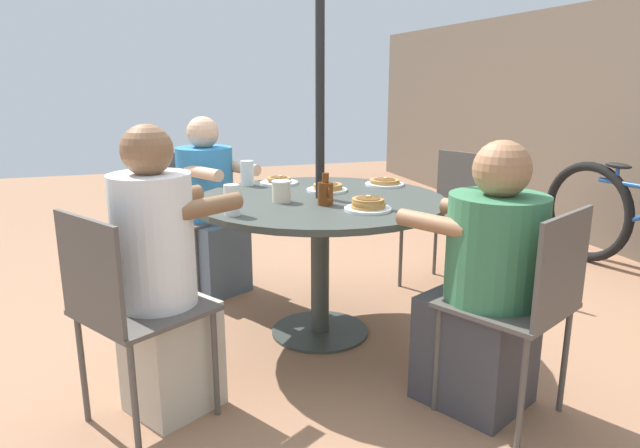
# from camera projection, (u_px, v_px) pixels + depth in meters

# --- Properties ---
(ground_plane) EXTENTS (12.00, 12.00, 0.00)m
(ground_plane) POSITION_uv_depth(u_px,v_px,m) (320.00, 332.00, 3.07)
(ground_plane) COLOR #9E7051
(patio_table) EXTENTS (1.28, 1.28, 0.74)m
(patio_table) POSITION_uv_depth(u_px,v_px,m) (320.00, 217.00, 2.92)
(patio_table) COLOR #383D38
(patio_table) RESTS_ON ground
(umbrella_pole) EXTENTS (0.05, 0.05, 2.29)m
(umbrella_pole) POSITION_uv_depth(u_px,v_px,m) (320.00, 116.00, 2.79)
(umbrella_pole) COLOR black
(umbrella_pole) RESTS_ON ground
(patio_chair_north) EXTENTS (0.56, 0.56, 0.87)m
(patio_chair_north) POSITION_uv_depth(u_px,v_px,m) (451.00, 209.00, 3.67)
(patio_chair_north) COLOR #514C47
(patio_chair_north) RESTS_ON ground
(patio_chair_east) EXTENTS (0.58, 0.58, 0.87)m
(patio_chair_east) POSITION_uv_depth(u_px,v_px,m) (194.00, 208.00, 3.69)
(patio_chair_east) COLOR #514C47
(patio_chair_east) RESTS_ON ground
(diner_east) EXTENTS (0.57, 0.52, 1.11)m
(diner_east) POSITION_uv_depth(u_px,v_px,m) (209.00, 214.00, 3.58)
(diner_east) COLOR slate
(diner_east) RESTS_ON ground
(patio_chair_south) EXTENTS (0.59, 0.59, 0.87)m
(patio_chair_south) POSITION_uv_depth(u_px,v_px,m) (125.00, 304.00, 2.11)
(patio_chair_south) COLOR #514C47
(patio_chair_south) RESTS_ON ground
(diner_south) EXTENTS (0.49, 0.53, 1.17)m
(diner_south) POSITION_uv_depth(u_px,v_px,m) (162.00, 285.00, 2.23)
(diner_south) COLOR beige
(diner_south) RESTS_ON ground
(patio_chair_west) EXTENTS (0.57, 0.57, 0.87)m
(patio_chair_west) POSITION_uv_depth(u_px,v_px,m) (526.00, 299.00, 2.17)
(patio_chair_west) COLOR #514C47
(patio_chair_west) RESTS_ON ground
(diner_west) EXTENTS (0.61, 0.55, 1.11)m
(diner_west) POSITION_uv_depth(u_px,v_px,m) (485.00, 291.00, 2.29)
(diner_west) COLOR #3D3D42
(diner_west) RESTS_ON ground
(pancake_plate_a) EXTENTS (0.22, 0.22, 0.05)m
(pancake_plate_a) POSITION_uv_depth(u_px,v_px,m) (385.00, 183.00, 3.23)
(pancake_plate_a) COLOR white
(pancake_plate_a) RESTS_ON patio_table
(pancake_plate_b) EXTENTS (0.22, 0.22, 0.07)m
(pancake_plate_b) POSITION_uv_depth(u_px,v_px,m) (368.00, 205.00, 2.61)
(pancake_plate_b) COLOR white
(pancake_plate_b) RESTS_ON patio_table
(pancake_plate_c) EXTENTS (0.22, 0.22, 0.05)m
(pancake_plate_c) POSITION_uv_depth(u_px,v_px,m) (279.00, 181.00, 3.27)
(pancake_plate_c) COLOR white
(pancake_plate_c) RESTS_ON patio_table
(pancake_plate_d) EXTENTS (0.22, 0.22, 0.05)m
(pancake_plate_d) POSITION_uv_depth(u_px,v_px,m) (327.00, 188.00, 3.06)
(pancake_plate_d) COLOR white
(pancake_plate_d) RESTS_ON patio_table
(syrup_bottle) EXTENTS (0.10, 0.08, 0.16)m
(syrup_bottle) POSITION_uv_depth(u_px,v_px,m) (326.00, 193.00, 2.71)
(syrup_bottle) COLOR #602D0F
(syrup_bottle) RESTS_ON patio_table
(coffee_cup) EXTENTS (0.09, 0.09, 0.10)m
(coffee_cup) POSITION_uv_depth(u_px,v_px,m) (281.00, 191.00, 2.78)
(coffee_cup) COLOR beige
(coffee_cup) RESTS_ON patio_table
(drinking_glass_a) EXTENTS (0.08, 0.08, 0.14)m
(drinking_glass_a) POSITION_uv_depth(u_px,v_px,m) (247.00, 173.00, 3.22)
(drinking_glass_a) COLOR silver
(drinking_glass_a) RESTS_ON patio_table
(drinking_glass_b) EXTENTS (0.07, 0.07, 0.14)m
(drinking_glass_b) POSITION_uv_depth(u_px,v_px,m) (232.00, 200.00, 2.51)
(drinking_glass_b) COLOR silver
(drinking_glass_b) RESTS_ON patio_table
(bicycle) EXTENTS (1.54, 0.45, 0.76)m
(bicycle) POSITION_uv_depth(u_px,v_px,m) (639.00, 223.00, 3.87)
(bicycle) COLOR black
(bicycle) RESTS_ON ground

